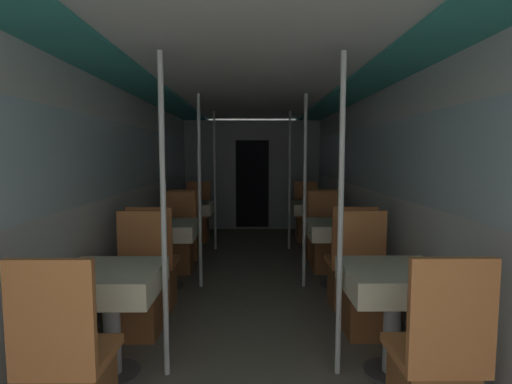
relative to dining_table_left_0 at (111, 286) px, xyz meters
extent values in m
cube|color=silver|center=(-0.40, 1.88, 0.45)|extent=(0.05, 8.48, 2.11)
cube|color=silver|center=(-0.39, 1.88, 0.82)|extent=(0.03, 7.80, 0.70)
cube|color=silver|center=(2.26, 1.88, 0.45)|extent=(0.05, 8.48, 2.11)
cube|color=silver|center=(2.25, 1.88, 0.82)|extent=(0.03, 7.80, 0.70)
cube|color=silver|center=(0.93, 1.88, 1.55)|extent=(2.66, 8.48, 0.04)
cube|color=teal|center=(-0.16, 1.88, 1.52)|extent=(0.48, 8.14, 0.03)
cube|color=teal|center=(2.02, 1.88, 1.52)|extent=(0.48, 8.14, 0.03)
cube|color=gray|center=(0.93, 5.21, 0.45)|extent=(2.60, 0.08, 2.11)
cube|color=black|center=(0.93, 5.16, 0.28)|extent=(0.64, 0.01, 1.69)
cylinder|color=#4C4C51|center=(0.00, 0.00, -0.60)|extent=(0.36, 0.36, 0.01)
cylinder|color=#B7B7BC|center=(0.00, 0.00, -0.25)|extent=(0.11, 0.11, 0.68)
cube|color=#93704C|center=(0.00, 0.00, 0.11)|extent=(0.60, 0.60, 0.02)
cube|color=beige|center=(0.00, 0.00, 0.04)|extent=(0.64, 0.64, 0.17)
cube|color=#D17A42|center=(0.00, -0.58, -0.17)|extent=(0.41, 0.41, 0.05)
cube|color=#D17A42|center=(0.00, -0.77, 0.12)|extent=(0.41, 0.04, 0.53)
cube|color=#9C5B31|center=(0.00, 0.58, -0.40)|extent=(0.35, 0.35, 0.41)
cube|color=#D17A42|center=(0.00, 0.58, -0.17)|extent=(0.41, 0.41, 0.05)
cube|color=#D17A42|center=(0.00, 0.77, 0.12)|extent=(0.41, 0.04, 0.53)
cylinder|color=silver|center=(0.36, 0.00, 0.45)|extent=(0.04, 0.04, 2.11)
cylinder|color=#4C4C51|center=(0.00, 1.77, -0.60)|extent=(0.36, 0.36, 0.01)
cylinder|color=#B7B7BC|center=(0.00, 1.77, -0.25)|extent=(0.11, 0.11, 0.68)
cube|color=#93704C|center=(0.00, 1.77, 0.11)|extent=(0.60, 0.60, 0.02)
cube|color=beige|center=(0.00, 1.77, 0.04)|extent=(0.64, 0.64, 0.17)
cube|color=#9C5B31|center=(0.00, 1.19, -0.40)|extent=(0.35, 0.35, 0.41)
cube|color=#D17A42|center=(0.00, 1.19, -0.17)|extent=(0.41, 0.41, 0.05)
cube|color=#D17A42|center=(0.00, 1.00, 0.12)|extent=(0.41, 0.04, 0.53)
cube|color=#9C5B31|center=(0.00, 2.35, -0.40)|extent=(0.35, 0.35, 0.41)
cube|color=#D17A42|center=(0.00, 2.35, -0.17)|extent=(0.41, 0.41, 0.05)
cube|color=#D17A42|center=(0.00, 2.54, 0.12)|extent=(0.41, 0.04, 0.53)
cylinder|color=silver|center=(0.36, 1.77, 0.45)|extent=(0.04, 0.04, 2.11)
cylinder|color=#4C4C51|center=(0.00, 3.54, -0.60)|extent=(0.36, 0.36, 0.01)
cylinder|color=#B7B7BC|center=(0.00, 3.54, -0.25)|extent=(0.11, 0.11, 0.68)
cube|color=#93704C|center=(0.00, 3.54, 0.11)|extent=(0.60, 0.60, 0.02)
cube|color=beige|center=(0.00, 3.54, 0.04)|extent=(0.64, 0.64, 0.17)
cube|color=#9C5B31|center=(0.00, 2.95, -0.40)|extent=(0.35, 0.35, 0.41)
cube|color=#D17A42|center=(0.00, 2.95, -0.17)|extent=(0.41, 0.41, 0.05)
cube|color=#D17A42|center=(0.00, 2.77, 0.12)|extent=(0.41, 0.04, 0.53)
cube|color=#9C5B31|center=(0.00, 4.12, -0.40)|extent=(0.35, 0.35, 0.41)
cube|color=#D17A42|center=(0.00, 4.12, -0.17)|extent=(0.41, 0.41, 0.05)
cube|color=#D17A42|center=(0.00, 4.30, 0.12)|extent=(0.41, 0.04, 0.53)
cylinder|color=silver|center=(0.36, 3.54, 0.45)|extent=(0.04, 0.04, 2.11)
cylinder|color=#4C4C51|center=(1.86, 0.00, -0.60)|extent=(0.36, 0.36, 0.01)
cylinder|color=#B7B7BC|center=(1.86, 0.00, -0.25)|extent=(0.11, 0.11, 0.68)
cube|color=#93704C|center=(1.86, 0.00, 0.11)|extent=(0.60, 0.60, 0.02)
cube|color=beige|center=(1.86, 0.00, 0.04)|extent=(0.64, 0.64, 0.17)
cube|color=#D17A42|center=(1.86, -0.58, -0.17)|extent=(0.41, 0.41, 0.05)
cube|color=#D17A42|center=(1.86, -0.77, 0.12)|extent=(0.41, 0.04, 0.53)
cube|color=#9C5B31|center=(1.86, 0.58, -0.40)|extent=(0.35, 0.35, 0.41)
cube|color=#D17A42|center=(1.86, 0.58, -0.17)|extent=(0.41, 0.41, 0.05)
cube|color=#D17A42|center=(1.86, 0.77, 0.12)|extent=(0.41, 0.04, 0.53)
cylinder|color=silver|center=(1.50, 0.00, 0.45)|extent=(0.04, 0.04, 2.11)
cylinder|color=#4C4C51|center=(1.86, 1.77, -0.60)|extent=(0.36, 0.36, 0.01)
cylinder|color=#B7B7BC|center=(1.86, 1.77, -0.25)|extent=(0.11, 0.11, 0.68)
cube|color=#93704C|center=(1.86, 1.77, 0.11)|extent=(0.60, 0.60, 0.02)
cube|color=beige|center=(1.86, 1.77, 0.04)|extent=(0.64, 0.64, 0.17)
cube|color=#9C5B31|center=(1.86, 1.19, -0.40)|extent=(0.35, 0.35, 0.41)
cube|color=#D17A42|center=(1.86, 1.19, -0.17)|extent=(0.41, 0.41, 0.05)
cube|color=#D17A42|center=(1.86, 1.00, 0.12)|extent=(0.41, 0.04, 0.53)
cube|color=#9C5B31|center=(1.86, 2.35, -0.40)|extent=(0.35, 0.35, 0.41)
cube|color=#D17A42|center=(1.86, 2.35, -0.17)|extent=(0.41, 0.41, 0.05)
cube|color=#D17A42|center=(1.86, 2.54, 0.12)|extent=(0.41, 0.04, 0.53)
cylinder|color=silver|center=(1.50, 1.77, 0.45)|extent=(0.04, 0.04, 2.11)
cylinder|color=#4C4C51|center=(1.86, 3.54, -0.60)|extent=(0.36, 0.36, 0.01)
cylinder|color=#B7B7BC|center=(1.86, 3.54, -0.25)|extent=(0.11, 0.11, 0.68)
cube|color=#93704C|center=(1.86, 3.54, 0.11)|extent=(0.60, 0.60, 0.02)
cube|color=beige|center=(1.86, 3.54, 0.04)|extent=(0.64, 0.64, 0.17)
cube|color=#9C5B31|center=(1.86, 2.95, -0.40)|extent=(0.35, 0.35, 0.41)
cube|color=#D17A42|center=(1.86, 2.95, -0.17)|extent=(0.41, 0.41, 0.05)
cube|color=#D17A42|center=(1.86, 2.77, 0.12)|extent=(0.41, 0.04, 0.53)
cube|color=#9C5B31|center=(1.86, 4.12, -0.40)|extent=(0.35, 0.35, 0.41)
cube|color=#D17A42|center=(1.86, 4.12, -0.17)|extent=(0.41, 0.41, 0.05)
cube|color=#D17A42|center=(1.86, 4.30, 0.12)|extent=(0.41, 0.04, 0.53)
cylinder|color=silver|center=(1.50, 3.54, 0.45)|extent=(0.04, 0.04, 2.11)
camera|label=1|loc=(0.93, -2.55, 0.87)|focal=28.00mm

